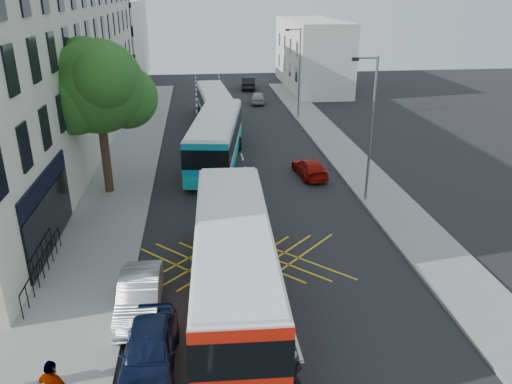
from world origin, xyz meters
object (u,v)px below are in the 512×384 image
object	(u,v)px
bus_near	(234,261)
distant_car_silver	(258,98)
street_tree	(97,88)
bus_far	(215,106)
lamp_far	(298,69)
parked_car_blue	(149,349)
bus_mid	(216,139)
motorbike	(291,377)
red_hatchback	(310,168)
distant_car_grey	(216,89)
lamp_near	(370,123)
distant_car_dark	(249,83)
parked_car_silver	(140,296)

from	to	relation	value
bus_near	distant_car_silver	bearing A→B (deg)	83.90
street_tree	bus_far	world-z (taller)	street_tree
street_tree	lamp_far	xyz separation A→B (m)	(14.71, 17.03, -1.68)
lamp_far	parked_car_blue	xyz separation A→B (m)	(-11.10, -32.39, -3.89)
bus_mid	distant_car_silver	distance (m)	20.10
motorbike	street_tree	bearing A→B (deg)	132.19
red_hatchback	distant_car_grey	size ratio (longest dim) A/B	0.93
lamp_near	distant_car_dark	size ratio (longest dim) A/B	1.78
motorbike	distant_car_silver	world-z (taller)	motorbike
street_tree	motorbike	xyz separation A→B (m)	(7.84, -17.26, -5.42)
lamp_near	bus_mid	xyz separation A→B (m)	(-8.08, 7.71, -2.84)
street_tree	parked_car_blue	world-z (taller)	street_tree
bus_far	motorbike	distance (m)	33.73
bus_far	distant_car_dark	distance (m)	16.84
lamp_far	bus_near	distance (m)	30.28
motorbike	distant_car_grey	xyz separation A→B (m)	(-0.17, 47.29, -0.28)
red_hatchback	distant_car_silver	xyz separation A→B (m)	(-0.69, 22.59, 0.04)
lamp_far	distant_car_dark	world-z (taller)	lamp_far
street_tree	red_hatchback	xyz separation A→B (m)	(12.53, 1.53, -5.72)
bus_mid	distant_car_grey	xyz separation A→B (m)	(1.05, 25.28, -1.19)
bus_mid	lamp_far	bearing A→B (deg)	65.18
lamp_near	motorbike	size ratio (longest dim) A/B	3.96
lamp_far	distant_car_grey	xyz separation A→B (m)	(-7.03, 12.99, -4.03)
street_tree	bus_mid	world-z (taller)	street_tree
bus_near	red_hatchback	size ratio (longest dim) A/B	3.12
bus_mid	parked_car_blue	world-z (taller)	bus_mid
parked_car_silver	distant_car_silver	size ratio (longest dim) A/B	1.19
bus_mid	bus_near	bearing A→B (deg)	-81.68
bus_mid	parked_car_silver	distance (m)	17.44
lamp_near	red_hatchback	world-z (taller)	lamp_near
lamp_far	parked_car_silver	distance (m)	31.80
bus_mid	red_hatchback	world-z (taller)	bus_mid
parked_car_silver	distant_car_grey	bearing A→B (deg)	83.59
street_tree	distant_car_silver	distance (m)	27.47
lamp_far	distant_car_silver	bearing A→B (deg)	112.02
motorbike	lamp_near	bearing A→B (deg)	82.12
bus_near	distant_car_grey	distance (m)	42.05
distant_car_grey	parked_car_blue	bearing A→B (deg)	-102.30
lamp_near	distant_car_grey	size ratio (longest dim) A/B	1.90
bus_mid	red_hatchback	xyz separation A→B (m)	(5.91, -3.21, -1.20)
street_tree	bus_near	xyz separation A→B (m)	(6.56, -12.00, -4.49)
bus_near	bus_mid	bearing A→B (deg)	92.01
street_tree	distant_car_dark	distance (m)	35.07
bus_near	bus_mid	xyz separation A→B (m)	(0.06, 16.74, -0.03)
parked_car_silver	distant_car_grey	size ratio (longest dim) A/B	1.02
lamp_far	motorbike	distance (m)	35.18
bus_near	bus_far	distance (m)	28.44
lamp_far	bus_near	world-z (taller)	lamp_far
bus_far	red_hatchback	xyz separation A→B (m)	(5.53, -14.91, -0.99)
motorbike	distant_car_silver	distance (m)	41.58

